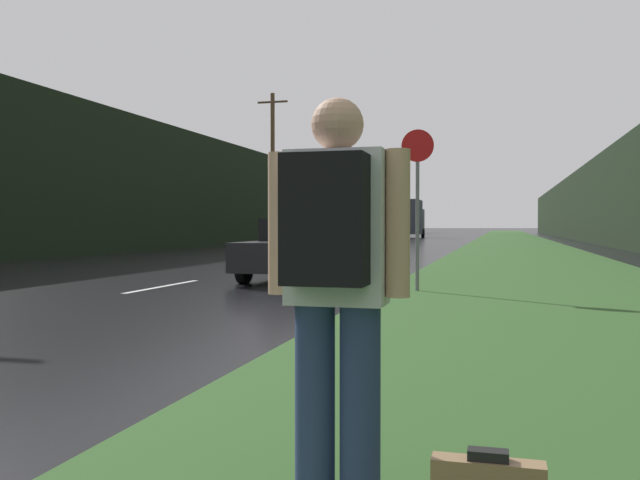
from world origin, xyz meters
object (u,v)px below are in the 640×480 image
(car_passing_near, at_px, (305,249))
(delivery_truck, at_px, (408,218))
(stop_sign, at_px, (417,196))
(hitchhiker_with_backpack, at_px, (335,277))

(car_passing_near, distance_m, delivery_truck, 51.17)
(car_passing_near, bearing_deg, stop_sign, 140.81)
(hitchhiker_with_backpack, bearing_deg, delivery_truck, 97.44)
(hitchhiker_with_backpack, xyz_separation_m, car_passing_near, (-3.71, 12.19, -0.32))
(stop_sign, bearing_deg, car_passing_near, 140.81)
(stop_sign, relative_size, delivery_truck, 0.41)
(stop_sign, bearing_deg, delivery_truck, 97.82)
(stop_sign, height_order, car_passing_near, stop_sign)
(stop_sign, relative_size, car_passing_near, 0.65)
(car_passing_near, xyz_separation_m, delivery_truck, (-4.44, 50.96, 1.21))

